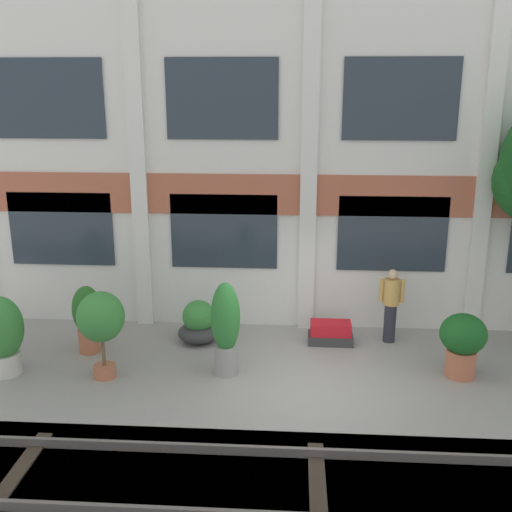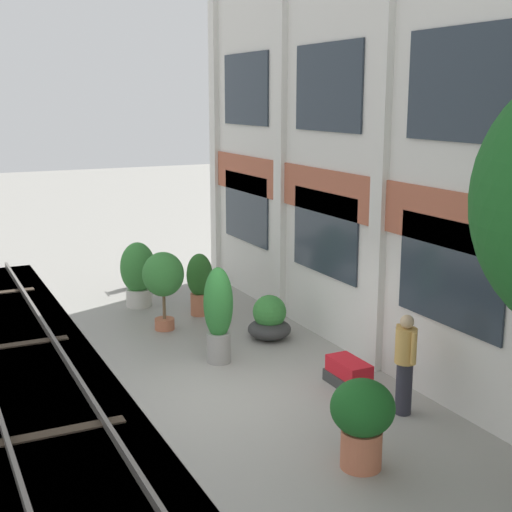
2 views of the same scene
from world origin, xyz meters
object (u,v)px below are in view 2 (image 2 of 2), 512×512
Objects in this scene: potted_plant_fluted_column at (138,272)px; potted_plant_ribbed_drum at (362,417)px; potted_plant_wide_bowl at (269,320)px; potted_plant_low_pan at (163,277)px; resident_by_doorway at (405,361)px; potted_plant_stone_basin at (200,280)px; potted_plant_square_trough at (349,374)px; potted_plant_glazed_jar at (218,311)px; scooter_near_curb at (153,269)px.

potted_plant_ribbed_drum is (8.83, 0.46, -0.10)m from potted_plant_fluted_column.
potted_plant_fluted_column is (-3.54, -1.75, 0.44)m from potted_plant_wide_bowl.
resident_by_doorway is (5.73, 2.06, -0.29)m from potted_plant_low_pan.
potted_plant_stone_basin is (-2.22, -0.68, 0.43)m from potted_plant_wide_bowl.
potted_plant_ribbed_drum is 2.83m from potted_plant_square_trough.
potted_plant_glazed_jar is at bearing -62.53° from potted_plant_wide_bowl.
potted_plant_square_trough is at bearing 36.73° from potted_plant_glazed_jar.
potted_plant_glazed_jar is 3.10m from potted_plant_stone_basin.
potted_plant_stone_basin is 1.05× the size of scooter_near_curb.
potted_plant_low_pan is at bearing -0.74° from potted_plant_fluted_column.
potted_plant_fluted_column is at bearing -176.38° from potted_plant_glazed_jar.
potted_plant_low_pan is (1.98, -0.03, 0.34)m from potted_plant_fluted_column.
potted_plant_glazed_jar is 2.74m from potted_plant_square_trough.
potted_plant_glazed_jar is at bearing -14.97° from potted_plant_stone_basin.
potted_plant_fluted_column is at bearing -163.96° from potted_plant_square_trough.
potted_plant_wide_bowl is 5.34m from scooter_near_curb.
potted_plant_ribbed_drum is 1.94m from resident_by_doorway.
potted_plant_glazed_jar is 6.10m from scooter_near_curb.
potted_plant_square_trough is at bearing 16.04° from potted_plant_fluted_column.
potted_plant_glazed_jar is at bearing 87.41° from scooter_near_curb.
potted_plant_stone_basin is 6.47m from resident_by_doorway.
potted_plant_wide_bowl reaches higher than potted_plant_square_trough.
potted_plant_stone_basin is at bearing -171.40° from potted_plant_square_trough.
potted_plant_low_pan is at bearing -65.35° from resident_by_doorway.
potted_plant_low_pan is at bearing -157.13° from potted_plant_square_trough.
potted_plant_fluted_column is at bearing 65.73° from scooter_near_curb.
potted_plant_stone_basin is at bearing 121.28° from potted_plant_low_pan.
potted_plant_low_pan is 1.04× the size of resident_by_doorway.
potted_plant_ribbed_drum is 1.30× the size of potted_plant_square_trough.
potted_plant_ribbed_drum is at bearing -13.75° from potted_plant_wide_bowl.
potted_plant_glazed_jar is 1.35× the size of scooter_near_curb.
potted_plant_glazed_jar is 1.13× the size of resident_by_doorway.
scooter_near_curb is (-10.57, 0.45, -0.30)m from potted_plant_ribbed_drum.
potted_plant_wide_bowl is 0.96× the size of potted_plant_square_trough.
scooter_near_curb is 9.52m from resident_by_doorway.
potted_plant_square_trough is (5.10, 0.77, -0.60)m from potted_plant_stone_basin.
potted_plant_ribbed_drum is at bearing 2.34° from potted_plant_glazed_jar.
potted_plant_low_pan reaches higher than resident_by_doorway.
potted_plant_square_trough is (4.43, 1.87, -0.95)m from potted_plant_low_pan.
potted_plant_glazed_jar reaches higher than potted_plant_low_pan.
potted_plant_fluted_column is 2.01m from potted_plant_low_pan.
potted_plant_ribbed_drum is at bearing 2.96° from potted_plant_fluted_column.
potted_plant_wide_bowl is at bearing 48.83° from potted_plant_low_pan.
potted_plant_glazed_jar is at bearing -143.27° from potted_plant_square_trough.
resident_by_doorway is at bearing 100.21° from scooter_near_curb.
resident_by_doorway is (3.40, 1.76, -0.12)m from potted_plant_glazed_jar.
potted_plant_ribbed_drum is (4.53, 0.19, -0.27)m from potted_plant_glazed_jar.
potted_plant_fluted_column is 8.85m from potted_plant_ribbed_drum.
potted_plant_wide_bowl is 4.21m from resident_by_doorway.
potted_plant_fluted_column is (-1.32, -1.07, 0.01)m from potted_plant_stone_basin.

